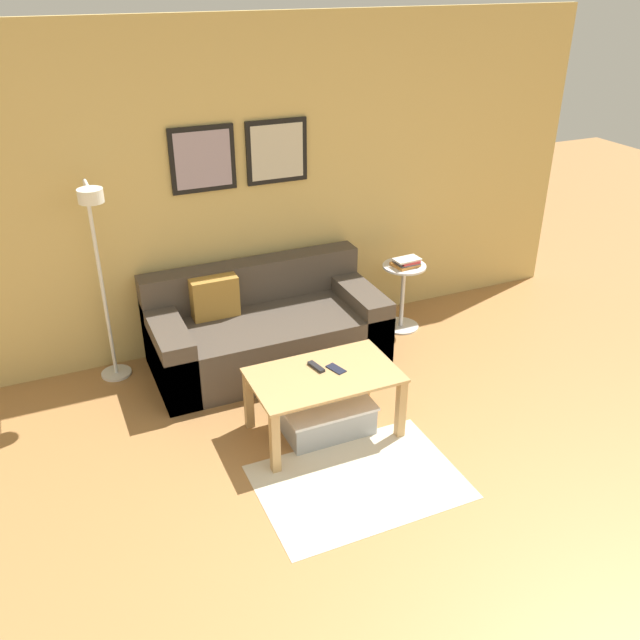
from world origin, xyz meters
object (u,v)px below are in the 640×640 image
storage_bin (328,418)px  side_table (403,290)px  coffee_table (324,385)px  floor_lamp (100,261)px  book_stack (406,262)px  cell_phone (336,369)px  remote_control (316,367)px  couch (265,330)px

storage_bin → side_table: side_table is taller
coffee_table → side_table: (1.23, 1.09, -0.02)m
coffee_table → floor_lamp: (-1.19, 1.17, 0.64)m
coffee_table → book_stack: book_stack is taller
coffee_table → side_table: size_ratio=1.65×
floor_lamp → cell_phone: (1.28, -1.15, -0.55)m
cell_phone → remote_control: bearing=131.4°
coffee_table → cell_phone: size_ratio=6.93×
side_table → storage_bin: bearing=-137.5°
floor_lamp → book_stack: floor_lamp is taller
floor_lamp → remote_control: 1.68m
couch → remote_control: size_ratio=11.97×
storage_bin → remote_control: size_ratio=4.07×
couch → book_stack: (1.28, 0.03, 0.35)m
couch → coffee_table: (0.04, -1.04, 0.10)m
side_table → couch: bearing=-177.7°
coffee_table → remote_control: (-0.02, 0.09, 0.09)m
storage_bin → floor_lamp: bearing=135.3°
book_stack → cell_phone: (-1.14, -1.05, -0.16)m
floor_lamp → book_stack: (2.43, -0.10, -0.39)m
storage_bin → coffee_table: bearing=130.1°
coffee_table → cell_phone: 0.13m
floor_lamp → remote_control: floor_lamp is taller
side_table → cell_phone: side_table is taller
remote_control → cell_phone: 0.13m
side_table → book_stack: size_ratio=2.56×
storage_bin → book_stack: (1.22, 1.09, 0.51)m
couch → book_stack: size_ratio=7.83×
cell_phone → floor_lamp: bearing=120.6°
coffee_table → storage_bin: bearing=-49.9°
couch → coffee_table: size_ratio=1.85×
coffee_table → book_stack: (1.24, 1.07, 0.25)m
side_table → remote_control: bearing=-141.2°
cell_phone → storage_bin: bearing=-168.9°
side_table → cell_phone: bearing=-136.7°
couch → cell_phone: (0.14, -1.02, 0.19)m
book_stack → coffee_table: bearing=-139.1°
side_table → remote_control: (-1.25, -1.00, 0.11)m
side_table → remote_control: 1.61m
remote_control → cell_phone: (0.11, -0.07, -0.01)m
book_stack → remote_control: size_ratio=1.53×
remote_control → coffee_table: bearing=-91.4°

